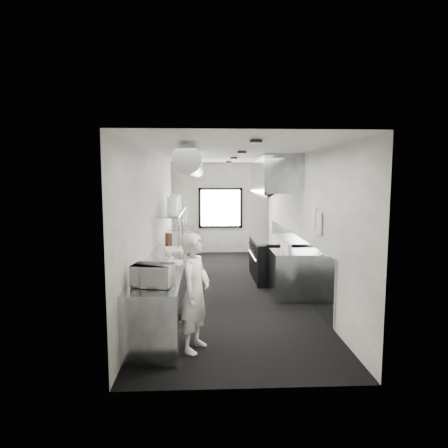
{
  "coord_description": "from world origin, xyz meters",
  "views": [
    {
      "loc": [
        -0.44,
        -8.01,
        2.29
      ],
      "look_at": [
        -0.08,
        -0.2,
        1.38
      ],
      "focal_mm": 31.12,
      "sensor_mm": 36.0,
      "label": 1
    }
  ],
  "objects": [
    {
      "name": "plate_stack_d",
      "position": [
        -1.18,
        1.55,
        1.74
      ],
      "size": [
        0.29,
        0.29,
        0.34
      ],
      "primitive_type": "cylinder",
      "rotation": [
        0.0,
        0.0,
        0.43
      ],
      "color": "white",
      "rests_on": "pass_shelf"
    },
    {
      "name": "knife_block",
      "position": [
        -1.26,
        0.38,
        1.01
      ],
      "size": [
        0.17,
        0.23,
        0.22
      ],
      "primitive_type": "cube",
      "rotation": [
        0.0,
        0.0,
        0.43
      ],
      "color": "#522E1D",
      "rests_on": "prep_counter"
    },
    {
      "name": "newspaper",
      "position": [
        -0.97,
        -1.61,
        0.91
      ],
      "size": [
        0.44,
        0.49,
        0.01
      ],
      "primitive_type": "cube",
      "rotation": [
        0.0,
        0.0,
        -0.31
      ],
      "color": "white",
      "rests_on": "prep_counter"
    },
    {
      "name": "prep_counter",
      "position": [
        -1.15,
        -0.5,
        0.45
      ],
      "size": [
        0.7,
        6.0,
        0.9
      ],
      "primitive_type": "cube",
      "color": "gray",
      "rests_on": "floor"
    },
    {
      "name": "squeeze_bottle_e",
      "position": [
        1.08,
        -0.36,
        0.99
      ],
      "size": [
        0.07,
        0.07,
        0.18
      ],
      "primitive_type": "cylinder",
      "rotation": [
        0.0,
        0.0,
        0.13
      ],
      "color": "silver",
      "rests_on": "bottle_station"
    },
    {
      "name": "pass_shelf",
      "position": [
        -1.19,
        1.0,
        1.54
      ],
      "size": [
        0.45,
        3.0,
        0.68
      ],
      "color": "gray",
      "rests_on": "prep_counter"
    },
    {
      "name": "squeeze_bottle_b",
      "position": [
        1.14,
        -0.86,
        0.98
      ],
      "size": [
        0.07,
        0.07,
        0.16
      ],
      "primitive_type": "cylinder",
      "rotation": [
        0.0,
        0.0,
        -0.4
      ],
      "color": "silver",
      "rests_on": "bottle_station"
    },
    {
      "name": "line_cook",
      "position": [
        -0.6,
        -2.98,
        0.79
      ],
      "size": [
        0.57,
        0.68,
        1.59
      ],
      "primitive_type": "imported",
      "rotation": [
        0.0,
        0.0,
        1.18
      ],
      "color": "silver",
      "rests_on": "floor"
    },
    {
      "name": "wall_back",
      "position": [
        0.0,
        4.0,
        1.4
      ],
      "size": [
        3.0,
        0.02,
        2.8
      ],
      "primitive_type": "cube",
      "color": "silver",
      "rests_on": "floor"
    },
    {
      "name": "microwave",
      "position": [
        -1.15,
        -3.02,
        1.04
      ],
      "size": [
        0.54,
        0.44,
        0.29
      ],
      "primitive_type": "imported",
      "rotation": [
        0.0,
        0.0,
        -0.18
      ],
      "color": "white",
      "rests_on": "prep_counter"
    },
    {
      "name": "plate_stack_a",
      "position": [
        -1.17,
        0.38,
        1.7
      ],
      "size": [
        0.26,
        0.26,
        0.27
      ],
      "primitive_type": "cylinder",
      "rotation": [
        0.0,
        0.0,
        -0.14
      ],
      "color": "white",
      "rests_on": "pass_shelf"
    },
    {
      "name": "ceiling",
      "position": [
        0.0,
        0.0,
        2.8
      ],
      "size": [
        3.0,
        8.0,
        0.01
      ],
      "primitive_type": "cube",
      "color": "silver",
      "rests_on": "wall_back"
    },
    {
      "name": "pastry",
      "position": [
        -1.1,
        -1.24,
        0.96
      ],
      "size": [
        0.09,
        0.09,
        0.09
      ],
      "primitive_type": "sphere",
      "color": "tan",
      "rests_on": "small_plate"
    },
    {
      "name": "deli_tub_a",
      "position": [
        -1.34,
        -2.67,
        0.95
      ],
      "size": [
        0.15,
        0.15,
        0.09
      ],
      "primitive_type": "cylinder",
      "rotation": [
        0.0,
        0.0,
        0.1
      ],
      "color": "#B5C2B3",
      "rests_on": "prep_counter"
    },
    {
      "name": "floor",
      "position": [
        0.0,
        0.0,
        0.0
      ],
      "size": [
        3.0,
        8.0,
        0.01
      ],
      "primitive_type": "cube",
      "color": "black",
      "rests_on": "ground"
    },
    {
      "name": "plate_stack_c",
      "position": [
        -1.18,
        1.33,
        1.75
      ],
      "size": [
        0.28,
        0.28,
        0.36
      ],
      "primitive_type": "cylinder",
      "rotation": [
        0.0,
        0.0,
        0.14
      ],
      "color": "white",
      "rests_on": "pass_shelf"
    },
    {
      "name": "notice_sheet_a",
      "position": [
        1.47,
        -1.2,
        1.6
      ],
      "size": [
        0.02,
        0.28,
        0.38
      ],
      "primitive_type": "cube",
      "color": "silver",
      "rests_on": "wall_right"
    },
    {
      "name": "deli_tub_b",
      "position": [
        -1.32,
        -2.49,
        0.96
      ],
      "size": [
        0.16,
        0.16,
        0.11
      ],
      "primitive_type": "cylinder",
      "rotation": [
        0.0,
        0.0,
        -0.02
      ],
      "color": "#B5C2B3",
      "rests_on": "prep_counter"
    },
    {
      "name": "notice_sheet_b",
      "position": [
        1.47,
        -1.55,
        1.55
      ],
      "size": [
        0.02,
        0.28,
        0.38
      ],
      "primitive_type": "cube",
      "color": "silver",
      "rests_on": "wall_right"
    },
    {
      "name": "far_work_table",
      "position": [
        -1.15,
        3.2,
        0.45
      ],
      "size": [
        0.7,
        1.2,
        0.9
      ],
      "primitive_type": "cube",
      "color": "gray",
      "rests_on": "floor"
    },
    {
      "name": "squeeze_bottle_a",
      "position": [
        1.07,
        -1.0,
        0.98
      ],
      "size": [
        0.06,
        0.06,
        0.17
      ],
      "primitive_type": "cylinder",
      "rotation": [
        0.0,
        0.0,
        0.17
      ],
      "color": "silver",
      "rests_on": "bottle_station"
    },
    {
      "name": "exhaust_hood",
      "position": [
        1.1,
        0.7,
        2.39
      ],
      "size": [
        0.81,
        2.2,
        0.88
      ],
      "color": "gray",
      "rests_on": "ceiling"
    },
    {
      "name": "cutting_board",
      "position": [
        -1.07,
        -0.36,
        0.91
      ],
      "size": [
        0.51,
        0.61,
        0.02
      ],
      "primitive_type": "cube",
      "rotation": [
        0.0,
        0.0,
        0.2
      ],
      "color": "silver",
      "rests_on": "prep_counter"
    },
    {
      "name": "wall_right",
      "position": [
        1.5,
        0.0,
        1.4
      ],
      "size": [
        0.02,
        8.0,
        2.8
      ],
      "primitive_type": "cube",
      "color": "silver",
      "rests_on": "floor"
    },
    {
      "name": "squeeze_bottle_d",
      "position": [
        1.09,
        -0.59,
        0.98
      ],
      "size": [
        0.07,
        0.07,
        0.16
      ],
      "primitive_type": "cylinder",
      "rotation": [
        0.0,
        0.0,
        -0.25
      ],
      "color": "silver",
      "rests_on": "bottle_station"
    },
    {
      "name": "squeeze_bottle_c",
      "position": [
        1.1,
        -0.75,
        0.99
      ],
      "size": [
        0.08,
        0.08,
        0.18
      ],
      "primitive_type": "cylinder",
      "rotation": [
        0.0,
        0.0,
        -0.37
      ],
      "color": "silver",
      "rests_on": "bottle_station"
    },
    {
      "name": "wall_cladding",
      "position": [
        1.48,
        0.3,
        0.55
      ],
      "size": [
        0.03,
        5.5,
        1.1
      ],
      "primitive_type": "cube",
      "color": "gray",
      "rests_on": "wall_right"
    },
    {
      "name": "wall_left",
      "position": [
        -1.5,
        0.0,
        1.4
      ],
      "size": [
        0.02,
        8.0,
        2.8
      ],
      "primitive_type": "cube",
      "color": "silver",
      "rests_on": "floor"
    },
    {
      "name": "plate_stack_b",
      "position": [
        -1.2,
        0.74,
        1.73
      ],
      "size": [
        0.31,
        0.31,
        0.32
      ],
      "primitive_type": "cylinder",
      "rotation": [
        0.0,
        0.0,
        -0.31
      ],
      "color": "white",
      "rests_on": "pass_shelf"
    },
    {
      "name": "wall_front",
      "position": [
        0.0,
        -4.0,
        1.4
      ],
      "size": [
        3.0,
        0.02,
        2.8
      ],
      "primitive_type": "cube",
      "color": "silver",
      "rests_on": "floor"
    },
    {
      "name": "bottle_station",
      "position": [
        1.15,
        -0.7,
        0.45
      ],
      "size": [
        0.65,
        0.8,
        0.9
      ],
      "primitive_type": "cube",
      "color": "gray",
      "rests_on": "floor"
    },
    {
      "name": "hvac_duct",
      "position": [
        -0.7,
        0.4,
        2.55
      ],
      "size": [
        0.4,
        6.4,
        0.4
      ],
      "primitive_type": "cylinder",
      "rotation": [
        1.57,
        0.0,
        0.0
      ],
      "color": "#919499",
      "rests_on": "ceiling"
    },
    {
      "name": "small_plate",
      "position": [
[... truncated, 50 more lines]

